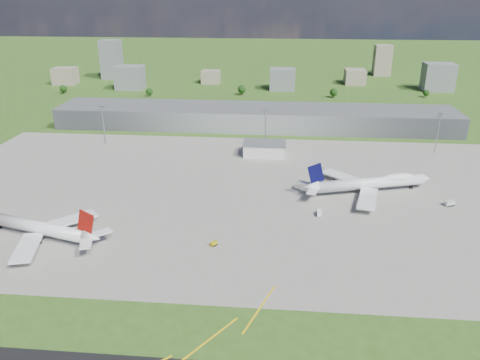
# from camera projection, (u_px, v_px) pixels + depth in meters

# --- Properties ---
(ground) EXTENTS (1400.00, 1400.00, 0.00)m
(ground) POSITION_uv_depth(u_px,v_px,m) (254.00, 132.00, 345.78)
(ground) COLOR #35551A
(ground) RESTS_ON ground
(apron) EXTENTS (360.00, 190.00, 0.08)m
(apron) POSITION_uv_depth(u_px,v_px,m) (259.00, 193.00, 243.59)
(apron) COLOR gray
(apron) RESTS_ON ground
(terminal) EXTENTS (300.00, 42.00, 15.00)m
(terminal) POSITION_uv_depth(u_px,v_px,m) (255.00, 117.00, 356.75)
(terminal) COLOR gray
(terminal) RESTS_ON ground
(ops_building) EXTENTS (26.00, 16.00, 8.00)m
(ops_building) POSITION_uv_depth(u_px,v_px,m) (264.00, 149.00, 297.36)
(ops_building) COLOR silver
(ops_building) RESTS_ON ground
(mast_west) EXTENTS (3.50, 2.00, 25.90)m
(mast_west) POSITION_uv_depth(u_px,v_px,m) (103.00, 118.00, 315.10)
(mast_west) COLOR gray
(mast_west) RESTS_ON ground
(mast_center) EXTENTS (3.50, 2.00, 25.90)m
(mast_center) POSITION_uv_depth(u_px,v_px,m) (266.00, 122.00, 305.97)
(mast_center) COLOR gray
(mast_center) RESTS_ON ground
(mast_east) EXTENTS (3.50, 2.00, 25.90)m
(mast_east) POSITION_uv_depth(u_px,v_px,m) (439.00, 126.00, 296.84)
(mast_east) COLOR gray
(mast_east) RESTS_ON ground
(airliner_red_twin) EXTENTS (62.57, 47.80, 17.48)m
(airliner_red_twin) POSITION_uv_depth(u_px,v_px,m) (39.00, 228.00, 198.06)
(airliner_red_twin) COLOR white
(airliner_red_twin) RESTS_ON ground
(airliner_blue_quad) EXTENTS (69.25, 53.19, 18.47)m
(airliner_blue_quad) POSITION_uv_depth(u_px,v_px,m) (371.00, 183.00, 242.50)
(airliner_blue_quad) COLOR white
(airliner_blue_quad) RESTS_ON ground
(tug_yellow) EXTENTS (3.27, 3.55, 1.59)m
(tug_yellow) POSITION_uv_depth(u_px,v_px,m) (214.00, 244.00, 193.40)
(tug_yellow) COLOR #C2AA0B
(tug_yellow) RESTS_ON ground
(van_white_near) EXTENTS (2.29, 4.69, 2.38)m
(van_white_near) POSITION_uv_depth(u_px,v_px,m) (319.00, 213.00, 218.86)
(van_white_near) COLOR white
(van_white_near) RESTS_ON ground
(van_white_far) EXTENTS (5.63, 4.38, 2.62)m
(van_white_far) POSITION_uv_depth(u_px,v_px,m) (450.00, 203.00, 228.61)
(van_white_far) COLOR silver
(van_white_far) RESTS_ON ground
(bldg_far_w) EXTENTS (24.00, 20.00, 18.00)m
(bldg_far_w) POSITION_uv_depth(u_px,v_px,m) (65.00, 76.00, 517.24)
(bldg_far_w) COLOR gray
(bldg_far_w) RESTS_ON ground
(bldg_w) EXTENTS (28.00, 22.00, 24.00)m
(bldg_w) POSITION_uv_depth(u_px,v_px,m) (130.00, 78.00, 491.03)
(bldg_w) COLOR slate
(bldg_w) RESTS_ON ground
(bldg_cw) EXTENTS (20.00, 18.00, 14.00)m
(bldg_cw) POSITION_uv_depth(u_px,v_px,m) (211.00, 77.00, 523.15)
(bldg_cw) COLOR gray
(bldg_cw) RESTS_ON ground
(bldg_c) EXTENTS (26.00, 20.00, 22.00)m
(bldg_c) POSITION_uv_depth(u_px,v_px,m) (282.00, 79.00, 487.35)
(bldg_c) COLOR slate
(bldg_c) RESTS_ON ground
(bldg_ce) EXTENTS (22.00, 24.00, 16.00)m
(bldg_ce) POSITION_uv_depth(u_px,v_px,m) (355.00, 77.00, 518.70)
(bldg_ce) COLOR gray
(bldg_ce) RESTS_ON ground
(bldg_e) EXTENTS (30.00, 22.00, 28.00)m
(bldg_e) POSITION_uv_depth(u_px,v_px,m) (438.00, 77.00, 482.14)
(bldg_e) COLOR slate
(bldg_e) RESTS_ON ground
(bldg_tall_w) EXTENTS (22.00, 20.00, 44.00)m
(bldg_tall_w) POSITION_uv_depth(u_px,v_px,m) (111.00, 59.00, 545.83)
(bldg_tall_w) COLOR slate
(bldg_tall_w) RESTS_ON ground
(bldg_tall_e) EXTENTS (20.00, 18.00, 36.00)m
(bldg_tall_e) POSITION_uv_depth(u_px,v_px,m) (382.00, 60.00, 566.86)
(bldg_tall_e) COLOR gray
(bldg_tall_e) RESTS_ON ground
(tree_far_w) EXTENTS (7.20, 7.20, 8.80)m
(tree_far_w) POSITION_uv_depth(u_px,v_px,m) (63.00, 89.00, 470.96)
(tree_far_w) COLOR #382314
(tree_far_w) RESTS_ON ground
(tree_w) EXTENTS (6.75, 6.75, 8.25)m
(tree_w) POSITION_uv_depth(u_px,v_px,m) (149.00, 92.00, 459.01)
(tree_w) COLOR #382314
(tree_w) RESTS_ON ground
(tree_c) EXTENTS (8.10, 8.10, 9.90)m
(tree_c) POSITION_uv_depth(u_px,v_px,m) (242.00, 89.00, 464.99)
(tree_c) COLOR #382314
(tree_c) RESTS_ON ground
(tree_e) EXTENTS (7.65, 7.65, 9.35)m
(tree_e) POSITION_uv_depth(u_px,v_px,m) (334.00, 92.00, 453.04)
(tree_e) COLOR #382314
(tree_e) RESTS_ON ground
(tree_far_e) EXTENTS (6.30, 6.30, 7.70)m
(tree_far_e) POSITION_uv_depth(u_px,v_px,m) (426.00, 93.00, 455.15)
(tree_far_e) COLOR #382314
(tree_far_e) RESTS_ON ground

